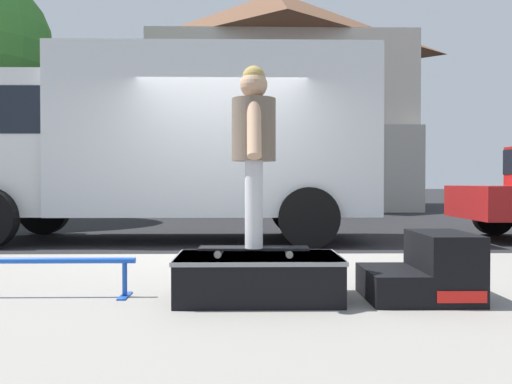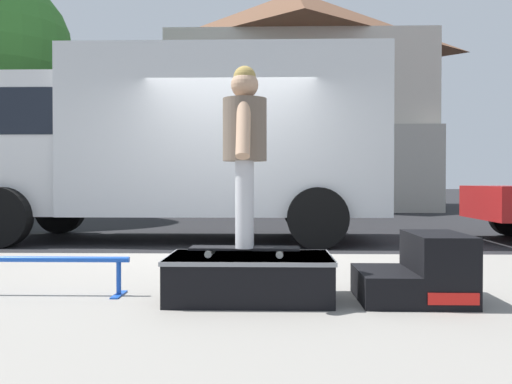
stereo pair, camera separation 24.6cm
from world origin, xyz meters
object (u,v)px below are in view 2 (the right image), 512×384
Objects in this scene: kicker_ramp at (421,273)px; skateboard at (245,249)px; grind_rail at (41,266)px; skater_kid at (245,141)px; skate_box at (250,276)px; box_truck at (170,139)px.

kicker_ramp is 1.28m from skateboard.
grind_rail is at bearing 173.43° from skateboard.
skateboard reaches higher than grind_rail.
skater_kid is (1.54, -0.18, 0.93)m from grind_rail.
skate_box is 1.55× the size of kicker_ramp.
box_truck is (-2.76, 5.27, 1.38)m from kicker_ramp.
grind_rail is (-2.81, 0.12, 0.02)m from kicker_ramp.
kicker_ramp is 1.58m from skater_kid.
skate_box is 5.66m from box_truck.
skate_box is at bearing -4.31° from grind_rail.
skate_box is 1.58m from grind_rail.
kicker_ramp is 2.81m from grind_rail.
grind_rail is 0.19× the size of box_truck.
skateboard is at bearing -177.35° from kicker_ramp.
skateboard is 5.66m from box_truck.
box_truck is (-1.50, 5.32, 0.43)m from skater_kid.
skateboard is 0.61× the size of skater_kid.
box_truck reaches higher than skater_kid.
skater_kid is at bearing -177.35° from kicker_ramp.
grind_rail is 1.56m from skateboard.
grind_rail is at bearing 177.57° from kicker_ramp.
skater_kid is at bearing -6.57° from grind_rail.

